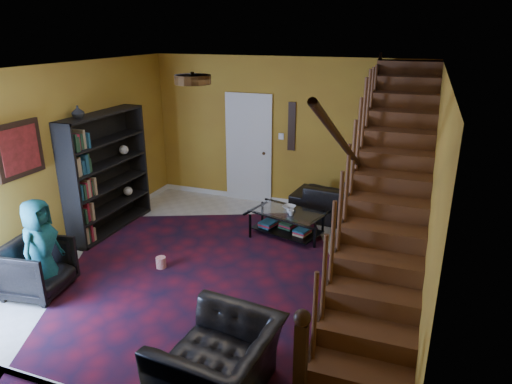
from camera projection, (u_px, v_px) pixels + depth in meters
The scene contains 21 objects.
floor at pixel (227, 268), 6.59m from camera, with size 5.50×5.50×0.00m, color beige.
room at pixel (189, 218), 8.18m from camera, with size 5.50×5.50×5.50m.
staircase at pixel (388, 194), 5.43m from camera, with size 0.95×5.02×3.18m.
bookshelf at pixel (108, 175), 7.57m from camera, with size 0.35×1.80×2.00m.
door at pixel (249, 150), 8.88m from camera, with size 0.82×0.05×2.05m, color silver.
framed_picture at pixel (19, 150), 6.03m from camera, with size 0.04×0.74×0.74m, color maroon.
wall_hanging at pixel (292, 127), 8.43m from camera, with size 0.14×0.03×0.90m, color black.
ceiling_fixture at pixel (193, 80), 4.96m from camera, with size 0.40×0.40×0.10m, color #3F2814.
rug at pixel (203, 275), 6.38m from camera, with size 3.77×4.31×0.02m, color #4A0D19.
sofa at pixel (357, 205), 8.03m from camera, with size 2.26×0.89×0.66m, color black.
armchair_left at pixel (36, 269), 5.86m from camera, with size 0.75×0.77×0.70m, color black.
armchair_right at pixel (219, 364), 4.19m from camera, with size 1.11×0.97×0.72m, color black.
person_adult_a at pixel (347, 212), 8.19m from camera, with size 0.44×0.29×1.21m, color black.
person_adult_b at pixel (357, 211), 8.12m from camera, with size 0.63×0.49×1.29m, color black.
person_child at pixel (41, 248), 5.76m from camera, with size 0.64×0.41×1.30m, color #1A6463.
coffee_table at pixel (287, 222), 7.52m from camera, with size 1.28×0.96×0.43m.
cup_a at pixel (290, 211), 7.38m from camera, with size 0.12×0.12×0.09m, color #999999.
cup_b at pixel (291, 213), 7.30m from camera, with size 0.09×0.09×0.09m, color #999999.
bowl at pixel (289, 207), 7.58m from camera, with size 0.21×0.21×0.05m, color #999999.
vase at pixel (78, 112), 6.75m from camera, with size 0.18×0.18×0.19m, color #999999.
popcorn_bucket at pixel (161, 262), 6.53m from camera, with size 0.14×0.14×0.16m, color red.
Camera 1 is at (2.39, -5.33, 3.27)m, focal length 32.00 mm.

